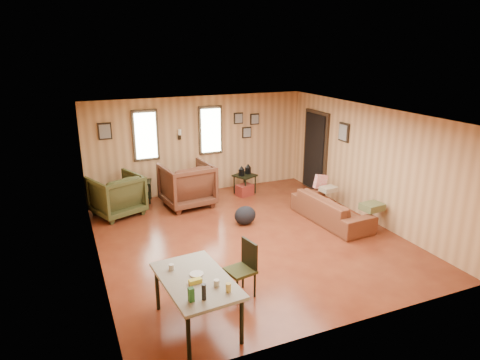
% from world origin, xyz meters
% --- Properties ---
extents(room, '(5.54, 6.04, 2.44)m').
position_xyz_m(room, '(0.17, 0.27, 1.21)').
color(room, maroon).
rests_on(room, ground).
extents(sofa, '(0.69, 1.96, 0.76)m').
position_xyz_m(sofa, '(1.93, 0.02, 0.38)').
color(sofa, brown).
rests_on(sofa, ground).
extents(recliner_brown, '(1.18, 1.12, 1.10)m').
position_xyz_m(recliner_brown, '(-0.58, 2.14, 0.55)').
color(recliner_brown, '#4E2717').
rests_on(recliner_brown, ground).
extents(recliner_green, '(1.23, 1.20, 0.99)m').
position_xyz_m(recliner_green, '(-2.16, 2.19, 0.50)').
color(recliner_green, '#353719').
rests_on(recliner_green, ground).
extents(end_table, '(0.59, 0.56, 0.62)m').
position_xyz_m(end_table, '(-1.53, 2.78, 0.35)').
color(end_table, black).
rests_on(end_table, ground).
extents(side_table, '(0.62, 0.62, 0.75)m').
position_xyz_m(side_table, '(0.97, 2.38, 0.51)').
color(side_table, black).
rests_on(side_table, ground).
extents(cooler, '(0.45, 0.38, 0.28)m').
position_xyz_m(cooler, '(0.90, 2.23, 0.14)').
color(cooler, maroon).
rests_on(cooler, ground).
extents(backpack, '(0.55, 0.48, 0.39)m').
position_xyz_m(backpack, '(0.20, 0.60, 0.20)').
color(backpack, black).
rests_on(backpack, ground).
extents(sofa_pillows, '(0.61, 1.81, 0.37)m').
position_xyz_m(sofa_pillows, '(2.34, 0.09, 0.51)').
color(sofa_pillows, brown).
rests_on(sofa_pillows, sofa).
extents(dining_table, '(0.94, 1.44, 0.90)m').
position_xyz_m(dining_table, '(-1.73, -2.24, 0.64)').
color(dining_table, gray).
rests_on(dining_table, ground).
extents(dining_chair, '(0.45, 0.45, 0.85)m').
position_xyz_m(dining_chair, '(-0.86, -1.78, 0.47)').
color(dining_chair, '#353719').
rests_on(dining_chair, ground).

